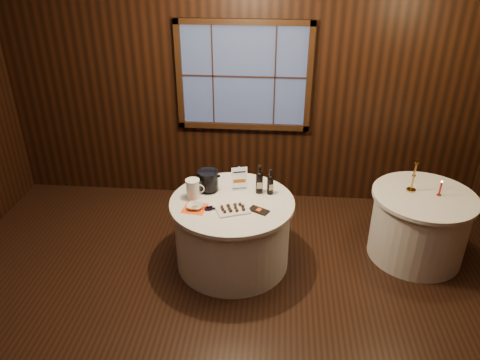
# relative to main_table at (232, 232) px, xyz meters

# --- Properties ---
(ground) EXTENTS (6.00, 6.00, 0.00)m
(ground) POSITION_rel_main_table_xyz_m (0.00, -1.00, -0.39)
(ground) COLOR black
(ground) RESTS_ON ground
(back_wall) EXTENTS (6.00, 0.10, 3.00)m
(back_wall) POSITION_rel_main_table_xyz_m (0.00, 1.48, 1.16)
(back_wall) COLOR black
(back_wall) RESTS_ON ground
(main_table) EXTENTS (1.28, 1.28, 0.77)m
(main_table) POSITION_rel_main_table_xyz_m (0.00, 0.00, 0.00)
(main_table) COLOR silver
(main_table) RESTS_ON ground
(side_table) EXTENTS (1.08, 1.08, 0.77)m
(side_table) POSITION_rel_main_table_xyz_m (2.00, 0.30, 0.00)
(side_table) COLOR silver
(side_table) RESTS_ON ground
(sign_stand) EXTENTS (0.16, 0.11, 0.27)m
(sign_stand) POSITION_rel_main_table_xyz_m (0.05, 0.25, 0.47)
(sign_stand) COLOR silver
(sign_stand) RESTS_ON main_table
(port_bottle_left) EXTENTS (0.07, 0.08, 0.31)m
(port_bottle_left) POSITION_rel_main_table_xyz_m (0.27, 0.20, 0.52)
(port_bottle_left) COLOR black
(port_bottle_left) RESTS_ON main_table
(port_bottle_right) EXTENTS (0.07, 0.08, 0.28)m
(port_bottle_right) POSITION_rel_main_table_xyz_m (0.38, 0.19, 0.50)
(port_bottle_right) COLOR black
(port_bottle_right) RESTS_ON main_table
(ice_bucket) EXTENTS (0.22, 0.22, 0.23)m
(ice_bucket) POSITION_rel_main_table_xyz_m (-0.27, 0.19, 0.50)
(ice_bucket) COLOR black
(ice_bucket) RESTS_ON main_table
(chocolate_plate) EXTENTS (0.37, 0.31, 0.05)m
(chocolate_plate) POSITION_rel_main_table_xyz_m (0.03, -0.19, 0.40)
(chocolate_plate) COLOR silver
(chocolate_plate) RESTS_ON main_table
(chocolate_box) EXTENTS (0.22, 0.18, 0.02)m
(chocolate_box) POSITION_rel_main_table_xyz_m (0.28, -0.17, 0.39)
(chocolate_box) COLOR black
(chocolate_box) RESTS_ON main_table
(grape_bunch) EXTENTS (0.16, 0.08, 0.04)m
(grape_bunch) POSITION_rel_main_table_xyz_m (-0.20, -0.19, 0.40)
(grape_bunch) COLOR black
(grape_bunch) RESTS_ON main_table
(glass_pitcher) EXTENTS (0.19, 0.15, 0.21)m
(glass_pitcher) POSITION_rel_main_table_xyz_m (-0.40, 0.03, 0.49)
(glass_pitcher) COLOR white
(glass_pitcher) RESTS_ON main_table
(orange_napkin) EXTENTS (0.26, 0.26, 0.00)m
(orange_napkin) POSITION_rel_main_table_xyz_m (-0.35, -0.17, 0.38)
(orange_napkin) COLOR #FF5315
(orange_napkin) RESTS_ON main_table
(cracker_bowl) EXTENTS (0.17, 0.17, 0.04)m
(cracker_bowl) POSITION_rel_main_table_xyz_m (-0.35, -0.17, 0.41)
(cracker_bowl) COLOR silver
(cracker_bowl) RESTS_ON orange_napkin
(brass_candlestick) EXTENTS (0.10, 0.10, 0.35)m
(brass_candlestick) POSITION_rel_main_table_xyz_m (1.87, 0.38, 0.51)
(brass_candlestick) COLOR #B98839
(brass_candlestick) RESTS_ON side_table
(red_candle) EXTENTS (0.05, 0.05, 0.18)m
(red_candle) POSITION_rel_main_table_xyz_m (2.13, 0.30, 0.45)
(red_candle) COLOR #B98839
(red_candle) RESTS_ON side_table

